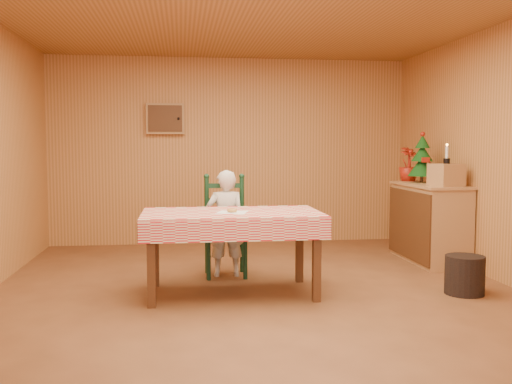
# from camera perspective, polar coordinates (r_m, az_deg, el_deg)

# --- Properties ---
(ground) EXTENTS (6.00, 6.00, 0.00)m
(ground) POSITION_cam_1_polar(r_m,az_deg,el_deg) (5.27, 0.29, -10.53)
(ground) COLOR brown
(ground) RESTS_ON ground
(cabin_walls) EXTENTS (5.10, 6.05, 2.65)m
(cabin_walls) POSITION_cam_1_polar(r_m,az_deg,el_deg) (5.63, -0.47, 9.19)
(cabin_walls) COLOR #BF7F45
(cabin_walls) RESTS_ON ground
(dining_table) EXTENTS (1.66, 0.96, 0.77)m
(dining_table) POSITION_cam_1_polar(r_m,az_deg,el_deg) (5.29, -2.45, -2.88)
(dining_table) COLOR #502C15
(dining_table) RESTS_ON ground
(ladder_chair) EXTENTS (0.44, 0.40, 1.08)m
(ladder_chair) POSITION_cam_1_polar(r_m,az_deg,el_deg) (6.09, -3.10, -3.63)
(ladder_chair) COLOR black
(ladder_chair) RESTS_ON ground
(seated_child) EXTENTS (0.41, 0.27, 1.12)m
(seated_child) POSITION_cam_1_polar(r_m,az_deg,el_deg) (6.02, -3.06, -3.15)
(seated_child) COLOR silver
(seated_child) RESTS_ON ground
(napkin) EXTENTS (0.33, 0.33, 0.00)m
(napkin) POSITION_cam_1_polar(r_m,az_deg,el_deg) (5.23, -2.41, -2.04)
(napkin) COLOR white
(napkin) RESTS_ON dining_table
(donut) EXTENTS (0.12, 0.12, 0.03)m
(donut) POSITION_cam_1_polar(r_m,az_deg,el_deg) (5.22, -2.41, -1.85)
(donut) COLOR #C48E46
(donut) RESTS_ON napkin
(shelf_unit) EXTENTS (0.54, 1.24, 0.93)m
(shelf_unit) POSITION_cam_1_polar(r_m,az_deg,el_deg) (7.09, 16.89, -2.96)
(shelf_unit) COLOR tan
(shelf_unit) RESTS_ON ground
(crate) EXTENTS (0.36, 0.36, 0.25)m
(crate) POSITION_cam_1_polar(r_m,az_deg,el_deg) (6.68, 18.49, 1.62)
(crate) COLOR tan
(crate) RESTS_ON shelf_unit
(christmas_tree) EXTENTS (0.34, 0.34, 0.62)m
(christmas_tree) POSITION_cam_1_polar(r_m,az_deg,el_deg) (7.26, 16.28, 3.14)
(christmas_tree) COLOR #502C15
(christmas_tree) RESTS_ON shelf_unit
(flower_arrangement) EXTENTS (0.32, 0.32, 0.43)m
(flower_arrangement) POSITION_cam_1_polar(r_m,az_deg,el_deg) (7.52, 15.00, 2.72)
(flower_arrangement) COLOR maroon
(flower_arrangement) RESTS_ON shelf_unit
(candle_set) EXTENTS (0.07, 0.07, 0.22)m
(candle_set) POSITION_cam_1_polar(r_m,az_deg,el_deg) (6.67, 18.53, 3.25)
(candle_set) COLOR black
(candle_set) RESTS_ON crate
(storage_bin) EXTENTS (0.37, 0.37, 0.36)m
(storage_bin) POSITION_cam_1_polar(r_m,az_deg,el_deg) (5.70, 20.14, -7.79)
(storage_bin) COLOR black
(storage_bin) RESTS_ON ground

